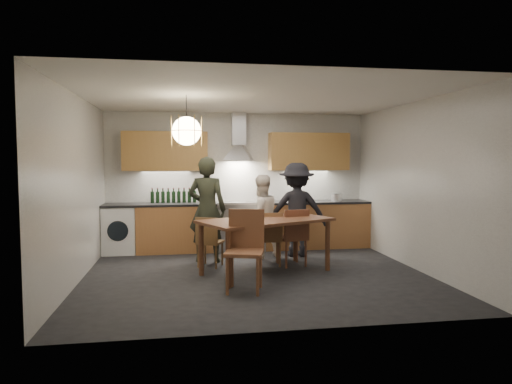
{
  "coord_description": "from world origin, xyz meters",
  "views": [
    {
      "loc": [
        -1.06,
        -6.57,
        1.69
      ],
      "look_at": [
        0.06,
        0.4,
        1.2
      ],
      "focal_mm": 32.0,
      "sensor_mm": 36.0,
      "label": 1
    }
  ],
  "objects": [
    {
      "name": "range_stove",
      "position": [
        0.0,
        1.94,
        0.44
      ],
      "size": [
        0.9,
        0.6,
        0.92
      ],
      "color": "silver",
      "rests_on": "ground"
    },
    {
      "name": "mixing_bowl",
      "position": [
        1.22,
        1.88,
        0.94
      ],
      "size": [
        0.43,
        0.43,
        0.08
      ],
      "primitive_type": "imported",
      "rotation": [
        0.0,
        0.0,
        -0.32
      ],
      "color": "#B1B1B4",
      "rests_on": "counter_run"
    },
    {
      "name": "chair_back_left",
      "position": [
        -0.67,
        0.57,
        0.46
      ],
      "size": [
        0.48,
        0.48,
        0.8
      ],
      "rotation": [
        0.0,
        0.0,
        2.72
      ],
      "color": "brown",
      "rests_on": "ground"
    },
    {
      "name": "wall_fixtures",
      "position": [
        0.0,
        2.07,
        1.87
      ],
      "size": [
        4.3,
        0.54,
        1.1
      ],
      "color": "tan",
      "rests_on": "ground"
    },
    {
      "name": "chair_back_mid",
      "position": [
        0.29,
        0.49,
        0.5
      ],
      "size": [
        0.42,
        0.42,
        0.87
      ],
      "rotation": [
        0.0,
        0.0,
        3.08
      ],
      "color": "brown",
      "rests_on": "ground"
    },
    {
      "name": "wine_bottles",
      "position": [
        -1.23,
        2.05,
        1.04
      ],
      "size": [
        0.84,
        0.07,
        0.27
      ],
      "color": "black",
      "rests_on": "counter_run"
    },
    {
      "name": "ground",
      "position": [
        0.0,
        0.0,
        0.0
      ],
      "size": [
        5.0,
        5.0,
        0.0
      ],
      "primitive_type": "plane",
      "color": "black",
      "rests_on": "ground"
    },
    {
      "name": "person_right",
      "position": [
        0.92,
        1.22,
        0.82
      ],
      "size": [
        1.13,
        0.74,
        1.65
      ],
      "primitive_type": "imported",
      "rotation": [
        0.0,
        0.0,
        3.01
      ],
      "color": "black",
      "rests_on": "ground"
    },
    {
      "name": "dining_table",
      "position": [
        0.16,
        0.08,
        0.72
      ],
      "size": [
        2.16,
        1.67,
        0.81
      ],
      "rotation": [
        0.0,
        0.0,
        0.42
      ],
      "color": "brown",
      "rests_on": "ground"
    },
    {
      "name": "stock_pot",
      "position": [
        1.89,
        1.92,
        0.97
      ],
      "size": [
        0.22,
        0.22,
        0.14
      ],
      "primitive_type": "cylinder",
      "rotation": [
        0.0,
        0.0,
        0.08
      ],
      "color": "silver",
      "rests_on": "counter_run"
    },
    {
      "name": "chair_back_right",
      "position": [
        0.68,
        0.42,
        0.53
      ],
      "size": [
        0.48,
        0.48,
        0.92
      ],
      "rotation": [
        0.0,
        0.0,
        3.32
      ],
      "color": "brown",
      "rests_on": "ground"
    },
    {
      "name": "person_mid",
      "position": [
        0.27,
        1.2,
        0.72
      ],
      "size": [
        0.85,
        0.76,
        1.44
      ],
      "primitive_type": "imported",
      "rotation": [
        0.0,
        0.0,
        3.5
      ],
      "color": "white",
      "rests_on": "ground"
    },
    {
      "name": "pendant_lamp",
      "position": [
        -1.0,
        -0.1,
        2.1
      ],
      "size": [
        0.43,
        0.43,
        0.7
      ],
      "color": "black",
      "rests_on": "ground"
    },
    {
      "name": "counter_run",
      "position": [
        0.02,
        1.95,
        0.45
      ],
      "size": [
        5.0,
        0.62,
        0.9
      ],
      "color": "#C5844C",
      "rests_on": "ground"
    },
    {
      "name": "room_shell",
      "position": [
        0.0,
        0.0,
        1.71
      ],
      "size": [
        5.02,
        4.52,
        2.61
      ],
      "color": "silver",
      "rests_on": "ground"
    },
    {
      "name": "person_left",
      "position": [
        -0.67,
        0.99,
        0.88
      ],
      "size": [
        0.74,
        0.6,
        1.75
      ],
      "primitive_type": "imported",
      "rotation": [
        0.0,
        0.0,
        2.82
      ],
      "color": "black",
      "rests_on": "ground"
    },
    {
      "name": "chair_front",
      "position": [
        -0.26,
        -0.73,
        0.6
      ],
      "size": [
        0.58,
        0.58,
        1.05
      ],
      "rotation": [
        0.0,
        0.0,
        -0.27
      ],
      "color": "brown",
      "rests_on": "ground"
    }
  ]
}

